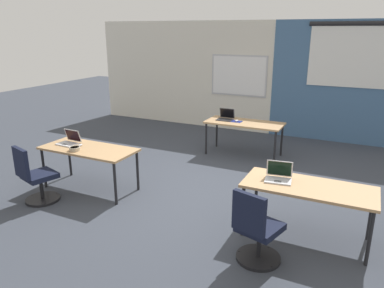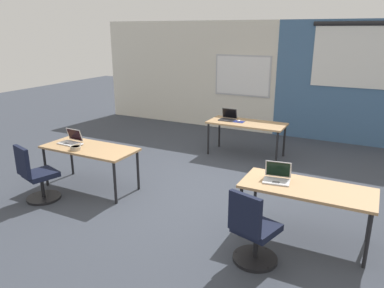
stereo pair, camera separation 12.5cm
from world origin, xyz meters
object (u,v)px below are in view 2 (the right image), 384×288
Objects in this scene: desk_far_center at (247,125)px; laptop_far_left at (228,118)px; laptop_near_left_end at (71,140)px; chair_near_left_end at (37,178)px; desk_near_right at (307,191)px; mouse_near_left_end at (81,144)px; mouse_far_left at (239,121)px; chair_near_right_inner at (253,234)px; laptop_near_right_inner at (277,177)px; desk_near_left at (90,151)px; snack_bowl at (76,148)px.

desk_far_center is 0.45m from laptop_far_left.
chair_near_left_end is (0.04, -0.80, -0.39)m from laptop_near_left_end.
desk_near_right is at bearing -52.59° from laptop_far_left.
mouse_near_left_end is 1.01× the size of mouse_far_left.
chair_near_right_inner is (3.49, -0.03, 0.00)m from chair_near_left_end.
laptop_near_right_inner reaches higher than laptop_near_left_end.
mouse_far_left is (-1.91, 2.78, 0.08)m from desk_near_right.
mouse_far_left is at bearing -172.15° from desk_far_center.
laptop_far_left is (1.31, 2.83, 0.11)m from desk_near_left.
desk_near_left is 14.88× the size of mouse_near_left_end.
chair_near_right_inner reaches higher than mouse_near_left_end.
laptop_near_left_end is (-2.20, -2.76, 0.11)m from desk_far_center.
snack_bowl is at bearing -67.81° from mouse_near_left_end.
laptop_near_left_end is 0.26m from mouse_near_left_end.
desk_near_left is 3.50m from desk_near_right.
chair_near_right_inner is at bearing -67.26° from mouse_far_left.
laptop_near_right_inner is (1.36, -2.78, 0.11)m from desk_far_center.
desk_near_left is at bearing -6.46° from mouse_near_left_end.
desk_near_left is 0.46m from laptop_near_left_end.
chair_near_left_end is at bearing -115.79° from laptop_far_left.
chair_near_right_inner reaches higher than desk_near_right.
mouse_near_left_end reaches higher than desk_near_right.
laptop_far_left is at bearing 168.11° from mouse_far_left.
chair_near_right_inner is (1.77, -3.63, -0.39)m from laptop_far_left.
desk_near_right is 0.40m from laptop_near_right_inner.
desk_near_left and desk_near_right have the same top height.
chair_near_left_end reaches higher than desk_near_left.
desk_far_center is 3.53m from snack_bowl.
chair_near_right_inner is (1.33, -3.59, -0.28)m from desk_far_center.
desk_near_right is at bearing -55.43° from mouse_far_left.
laptop_near_left_end is 0.90m from chair_near_left_end.
desk_near_right is 9.01× the size of snack_bowl.
desk_near_left is 3.20m from mouse_far_left.
mouse_far_left is (-0.16, -0.02, 0.08)m from desk_far_center.
laptop_near_left_end is 3.65m from chair_near_right_inner.
laptop_far_left reaches higher than desk_far_center.
laptop_near_right_inner is (3.56, -0.02, 0.00)m from laptop_near_left_end.
desk_far_center is 4.38× the size of laptop_near_right_inner.
desk_near_right is at bearing -57.99° from desk_far_center.
laptop_near_right_inner reaches higher than desk_near_right.
mouse_far_left is at bearing 110.79° from laptop_near_right_inner.
desk_near_left is 1.74× the size of chair_near_right_inner.
chair_near_right_inner reaches higher than mouse_far_left.
chair_near_right_inner reaches higher than desk_near_left.
chair_near_left_end is (-0.41, -0.76, -0.28)m from desk_near_left.
chair_near_left_end reaches higher than mouse_near_left_end.
desk_near_left is at bearing -115.09° from laptop_far_left.
mouse_far_left is at bearing 56.62° from laptop_near_left_end.
desk_near_right is at bearing -11.92° from laptop_near_right_inner.
mouse_near_left_end is (-1.94, -2.78, 0.08)m from desk_far_center.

